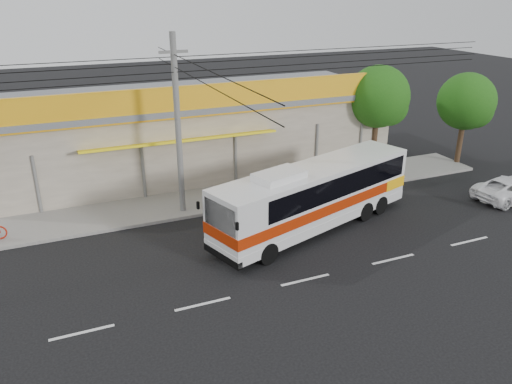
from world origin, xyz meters
TOP-DOWN VIEW (x-y plane):
  - ground at (0.00, 0.00)m, footprint 120.00×120.00m
  - sidewalk at (0.00, 6.00)m, footprint 30.00×3.20m
  - lane_markings at (0.00, -2.50)m, footprint 50.00×0.12m
  - storefront_building at (-0.01, 11.54)m, footprint 22.60×9.20m
  - coach_bus at (2.54, 1.29)m, footprint 10.70×5.37m
  - white_car at (13.38, 0.34)m, footprint 4.40×2.41m
  - utility_pole at (-2.65, 5.16)m, footprint 34.00×14.00m
  - tree_near at (10.12, 7.52)m, footprint 3.66×3.66m
  - tree_far at (15.09, 5.67)m, footprint 3.38×3.38m

SIDE VIEW (x-z plane):
  - ground at x=0.00m, z-range 0.00..0.00m
  - lane_markings at x=0.00m, z-range -0.01..0.01m
  - sidewalk at x=0.00m, z-range 0.00..0.15m
  - white_car at x=13.38m, z-range 0.00..1.17m
  - coach_bus at x=2.54m, z-range 0.11..3.36m
  - storefront_building at x=-0.01m, z-range -0.55..5.15m
  - tree_far at x=15.09m, z-range 0.99..6.60m
  - tree_near at x=10.12m, z-range 1.07..7.15m
  - utility_pole at x=-2.65m, z-range 2.74..11.20m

